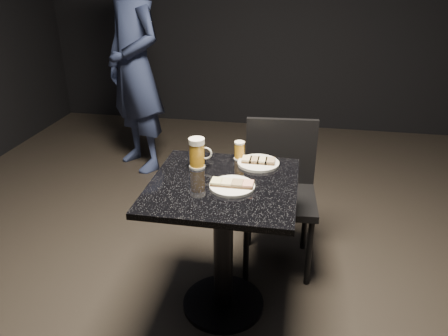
% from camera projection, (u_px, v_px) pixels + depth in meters
% --- Properties ---
extents(floor, '(6.00, 6.00, 0.00)m').
position_uv_depth(floor, '(223.00, 304.00, 2.40)').
color(floor, black).
rests_on(floor, ground).
extents(plate_large, '(0.21, 0.21, 0.01)m').
position_uv_depth(plate_large, '(232.00, 186.00, 2.03)').
color(plate_large, white).
rests_on(plate_large, table).
extents(plate_small, '(0.22, 0.22, 0.01)m').
position_uv_depth(plate_small, '(258.00, 163.00, 2.27)').
color(plate_small, white).
rests_on(plate_small, table).
extents(patron, '(0.79, 0.74, 1.81)m').
position_uv_depth(patron, '(135.00, 67.00, 3.68)').
color(patron, '#202A4E').
rests_on(patron, floor).
extents(table, '(0.70, 0.70, 0.75)m').
position_uv_depth(table, '(223.00, 226.00, 2.18)').
color(table, black).
rests_on(table, floor).
extents(beer_mug, '(0.12, 0.08, 0.16)m').
position_uv_depth(beer_mug, '(197.00, 153.00, 2.20)').
color(beer_mug, silver).
rests_on(beer_mug, table).
extents(beer_tumbler, '(0.06, 0.06, 0.10)m').
position_uv_depth(beer_tumbler, '(239.00, 150.00, 2.31)').
color(beer_tumbler, silver).
rests_on(beer_tumbler, table).
extents(chair, '(0.45, 0.45, 0.88)m').
position_uv_depth(chair, '(280.00, 186.00, 2.58)').
color(chair, black).
rests_on(chair, floor).
extents(canapes_on_plate_large, '(0.20, 0.07, 0.02)m').
position_uv_depth(canapes_on_plate_large, '(232.00, 183.00, 2.02)').
color(canapes_on_plate_large, '#4C3521').
rests_on(canapes_on_plate_large, plate_large).
extents(canapes_on_plate_small, '(0.17, 0.07, 0.02)m').
position_uv_depth(canapes_on_plate_small, '(258.00, 160.00, 2.26)').
color(canapes_on_plate_small, '#4C3521').
rests_on(canapes_on_plate_small, plate_small).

